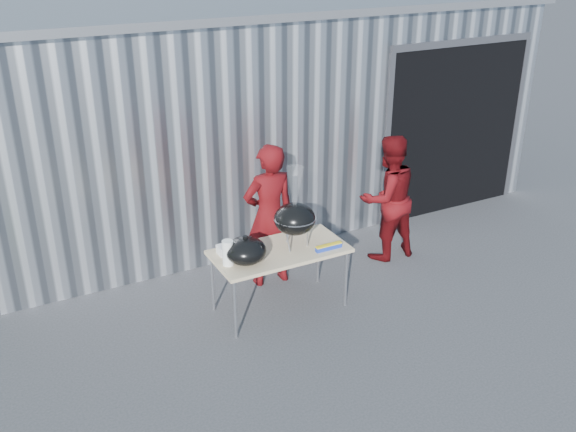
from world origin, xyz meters
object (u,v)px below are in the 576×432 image
folding_table (280,253)px  kettle_grill (295,213)px  person_cook (269,216)px  person_bystander (388,198)px

folding_table → kettle_grill: size_ratio=1.59×
person_cook → person_bystander: (1.65, -0.11, -0.05)m
kettle_grill → person_cook: size_ratio=0.53×
kettle_grill → person_cook: (-0.01, 0.62, -0.28)m
kettle_grill → person_cook: bearing=90.7°
kettle_grill → person_bystander: (1.64, 0.51, -0.33)m
person_cook → folding_table: bearing=75.1°
folding_table → kettle_grill: kettle_grill is taller
kettle_grill → person_bystander: bearing=17.3°
person_bystander → kettle_grill: bearing=17.7°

